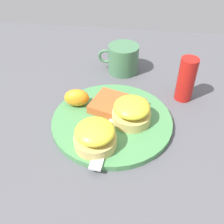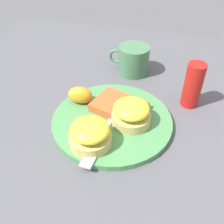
% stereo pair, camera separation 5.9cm
% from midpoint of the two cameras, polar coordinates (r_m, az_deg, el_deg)
% --- Properties ---
extents(ground_plane, '(1.10, 1.10, 0.00)m').
position_cam_midpoint_polar(ground_plane, '(0.62, 2.76, -2.52)').
color(ground_plane, '#4C4C51').
extents(plate, '(0.28, 0.28, 0.01)m').
position_cam_midpoint_polar(plate, '(0.61, 2.78, -2.04)').
color(plate, '#47844C').
rests_on(plate, ground_plane).
extents(sandwich_benedict_left, '(0.09, 0.09, 0.06)m').
position_cam_midpoint_polar(sandwich_benedict_left, '(0.53, -1.61, -4.95)').
color(sandwich_benedict_left, tan).
rests_on(sandwich_benedict_left, plate).
extents(sandwich_benedict_right, '(0.09, 0.09, 0.06)m').
position_cam_midpoint_polar(sandwich_benedict_right, '(0.58, 7.06, -0.58)').
color(sandwich_benedict_right, tan).
rests_on(sandwich_benedict_right, plate).
extents(hashbrown_patty, '(0.14, 0.12, 0.02)m').
position_cam_midpoint_polar(hashbrown_patty, '(0.63, 4.24, 1.11)').
color(hashbrown_patty, '#B35126').
rests_on(hashbrown_patty, plate).
extents(orange_wedge, '(0.06, 0.04, 0.04)m').
position_cam_midpoint_polar(orange_wedge, '(0.64, -4.33, 3.59)').
color(orange_wedge, orange).
rests_on(orange_wedge, plate).
extents(fork, '(0.03, 0.20, 0.00)m').
position_cam_midpoint_polar(fork, '(0.56, 0.70, -5.63)').
color(fork, silver).
rests_on(fork, plate).
extents(cup, '(0.12, 0.09, 0.08)m').
position_cam_midpoint_polar(cup, '(0.78, 6.70, 11.16)').
color(cup, '#42704C').
rests_on(cup, ground_plane).
extents(condiment_bottle, '(0.04, 0.04, 0.12)m').
position_cam_midpoint_polar(condiment_bottle, '(0.68, 19.68, 5.43)').
color(condiment_bottle, '#B21914').
rests_on(condiment_bottle, ground_plane).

